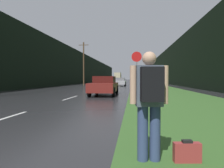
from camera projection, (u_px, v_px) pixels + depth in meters
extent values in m
cube|color=#386028|center=(147.00, 85.00, 40.10)|extent=(6.00, 240.00, 0.02)
cube|color=silver|center=(71.00, 98.00, 13.04)|extent=(0.12, 3.00, 0.01)
cube|color=silver|center=(92.00, 91.00, 20.00)|extent=(0.12, 3.00, 0.01)
cube|color=silver|center=(103.00, 88.00, 26.96)|extent=(0.12, 3.00, 0.01)
cube|color=silver|center=(109.00, 86.00, 33.91)|extent=(0.12, 3.00, 0.01)
cube|color=black|center=(80.00, 68.00, 51.68)|extent=(2.00, 140.00, 7.83)
cube|color=black|center=(168.00, 67.00, 49.30)|extent=(2.00, 140.00, 8.13)
cylinder|color=#4C3823|center=(84.00, 64.00, 36.28)|extent=(0.24, 0.24, 7.85)
cube|color=#4C3823|center=(84.00, 45.00, 36.19)|extent=(1.80, 0.10, 0.10)
cylinder|color=slate|center=(137.00, 80.00, 12.77)|extent=(0.07, 0.07, 2.33)
cylinder|color=#B71414|center=(137.00, 57.00, 12.73)|extent=(0.65, 0.02, 0.65)
cylinder|color=navy|center=(143.00, 134.00, 3.03)|extent=(0.16, 0.16, 0.85)
cylinder|color=navy|center=(155.00, 134.00, 3.03)|extent=(0.16, 0.16, 0.85)
cube|color=#4C5666|center=(149.00, 86.00, 3.01)|extent=(0.41, 0.27, 0.61)
sphere|color=tan|center=(149.00, 59.00, 3.00)|extent=(0.21, 0.21, 0.21)
cylinder|color=tan|center=(133.00, 85.00, 3.00)|extent=(0.10, 0.10, 0.58)
cylinder|color=tan|center=(165.00, 85.00, 3.01)|extent=(0.10, 0.10, 0.58)
cube|color=black|center=(152.00, 84.00, 2.81)|extent=(0.33, 0.22, 0.49)
cube|color=#9E3333|center=(187.00, 153.00, 2.97)|extent=(0.41, 0.16, 0.31)
cube|color=black|center=(187.00, 141.00, 2.96)|extent=(0.15, 0.10, 0.04)
cube|color=maroon|center=(104.00, 87.00, 15.16)|extent=(1.79, 4.58, 0.63)
cube|color=#40120F|center=(105.00, 80.00, 15.37)|extent=(1.52, 2.06, 0.50)
cylinder|color=black|center=(113.00, 92.00, 13.67)|extent=(0.20, 0.68, 0.68)
cylinder|color=black|center=(89.00, 92.00, 13.85)|extent=(0.20, 0.68, 0.68)
cylinder|color=black|center=(117.00, 90.00, 16.49)|extent=(0.20, 0.68, 0.68)
cylinder|color=black|center=(97.00, 90.00, 16.67)|extent=(0.20, 0.68, 0.68)
cube|color=#9E9EA3|center=(120.00, 82.00, 33.82)|extent=(1.81, 4.01, 0.59)
cube|color=#5E5E61|center=(120.00, 79.00, 34.00)|extent=(1.54, 1.80, 0.51)
cylinder|color=black|center=(125.00, 84.00, 32.50)|extent=(0.20, 0.68, 0.68)
cylinder|color=black|center=(114.00, 84.00, 32.68)|extent=(0.20, 0.68, 0.68)
cylinder|color=black|center=(126.00, 84.00, 34.97)|extent=(0.20, 0.68, 0.68)
cylinder|color=black|center=(116.00, 84.00, 35.15)|extent=(0.20, 0.68, 0.68)
cube|color=#6E684F|center=(118.00, 78.00, 81.24)|extent=(2.18, 2.09, 2.34)
cube|color=tan|center=(118.00, 77.00, 77.44)|extent=(2.29, 5.54, 3.12)
cylinder|color=black|center=(116.00, 81.00, 81.18)|extent=(0.28, 0.90, 0.90)
cylinder|color=black|center=(121.00, 81.00, 80.95)|extent=(0.28, 0.90, 0.90)
cylinder|color=black|center=(115.00, 81.00, 76.22)|extent=(0.28, 0.90, 0.90)
cylinder|color=black|center=(120.00, 81.00, 75.99)|extent=(0.28, 0.90, 0.90)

